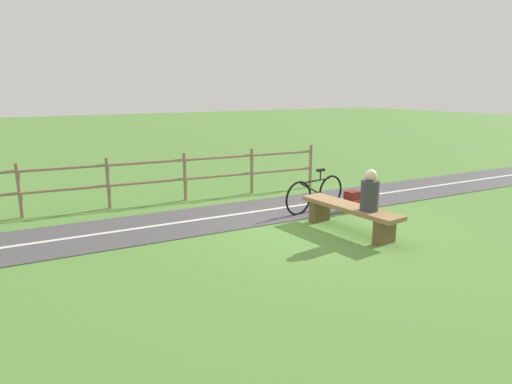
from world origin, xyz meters
The scene contains 8 objects.
ground_plane centered at (0.00, 0.00, 0.00)m, with size 80.00×80.00×0.00m, color #548438.
paved_path centered at (1.52, 4.00, 0.01)m, with size 1.83×36.00×0.02m, color #4C494C.
path_centre_line centered at (1.52, 4.00, 0.02)m, with size 0.10×32.00×0.00m, color silver.
bench centered at (-0.62, -0.41, 0.35)m, with size 2.13×0.67×0.50m.
person_seated centered at (-1.05, -0.45, 0.81)m, with size 0.34×0.34×0.73m.
bicycle centered at (0.79, -0.70, 0.38)m, with size 0.30×1.70×0.90m.
backpack centered at (0.42, -1.42, 0.21)m, with size 0.31×0.31×0.43m.
fence_roadside centered at (3.41, 4.75, 0.67)m, with size 1.41×13.72×1.13m.
Camera 1 is at (-6.38, 4.95, 2.57)m, focal length 30.63 mm.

